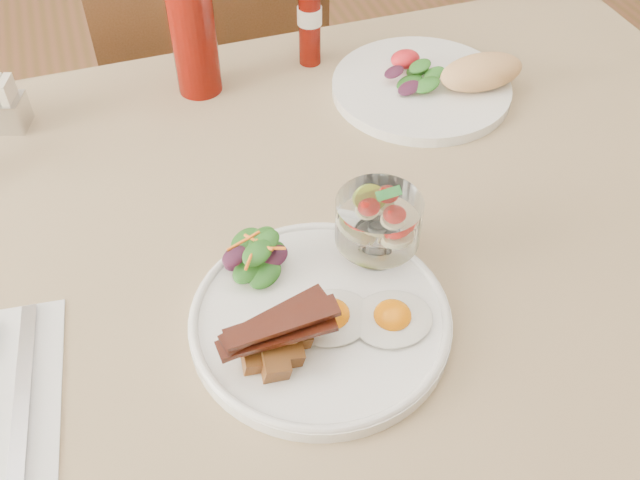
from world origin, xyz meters
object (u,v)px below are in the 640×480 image
at_px(second_plate, 435,82).
at_px(chair_far, 213,87).
at_px(table, 312,270).
at_px(main_plate, 320,320).
at_px(fruit_cup, 378,221).
at_px(hot_sauce_bottle, 310,25).
at_px(ketchup_bottle, 193,34).

bearing_deg(second_plate, chair_far, 119.69).
bearing_deg(table, second_plate, 38.16).
height_order(main_plate, second_plate, second_plate).
relative_size(fruit_cup, second_plate, 0.35).
relative_size(chair_far, fruit_cup, 9.64).
relative_size(table, hot_sauce_bottle, 10.03).
bearing_deg(hot_sauce_bottle, second_plate, -42.90).
bearing_deg(hot_sauce_bottle, table, -107.85).
bearing_deg(hot_sauce_bottle, ketchup_bottle, -174.39).
height_order(fruit_cup, ketchup_bottle, ketchup_bottle).
bearing_deg(table, ketchup_bottle, 101.78).
distance_m(main_plate, second_plate, 0.47).
bearing_deg(chair_far, second_plate, -60.31).
distance_m(fruit_cup, hot_sauce_bottle, 0.44).
bearing_deg(ketchup_bottle, fruit_cup, -74.21).
distance_m(table, fruit_cup, 0.19).
distance_m(second_plate, ketchup_bottle, 0.36).
height_order(chair_far, hot_sauce_bottle, chair_far).
height_order(second_plate, ketchup_bottle, ketchup_bottle).
height_order(table, ketchup_bottle, ketchup_bottle).
height_order(main_plate, fruit_cup, fruit_cup).
relative_size(main_plate, hot_sauce_bottle, 2.11).
height_order(chair_far, main_plate, chair_far).
bearing_deg(fruit_cup, ketchup_bottle, 105.79).
bearing_deg(hot_sauce_bottle, main_plate, -106.89).
xyz_separation_m(main_plate, second_plate, (0.30, 0.36, 0.01)).
relative_size(table, chair_far, 1.43).
bearing_deg(main_plate, ketchup_bottle, 93.41).
bearing_deg(main_plate, second_plate, 49.85).
bearing_deg(table, hot_sauce_bottle, 72.15).
xyz_separation_m(fruit_cup, hot_sauce_bottle, (0.06, 0.43, -0.01)).
bearing_deg(hot_sauce_bottle, chair_far, 109.22).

